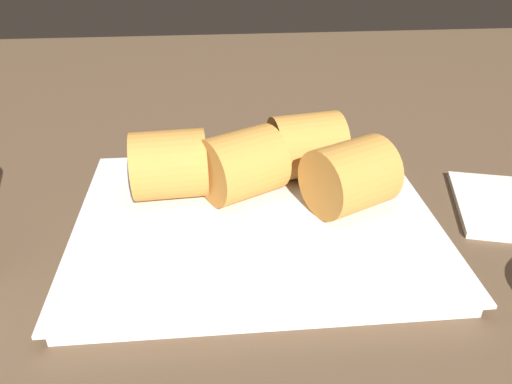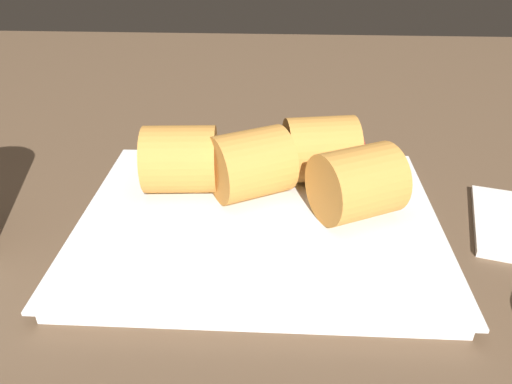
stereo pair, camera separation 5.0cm
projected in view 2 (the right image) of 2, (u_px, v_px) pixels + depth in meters
table_surface at (274, 235)px, 45.03cm from camera, size 180.00×140.00×2.00cm
serving_plate at (256, 223)px, 43.50cm from camera, size 30.71×24.61×1.50cm
roll_front_left at (359, 183)px, 41.97cm from camera, size 8.61×8.42×6.16cm
roll_front_right at (253, 163)px, 44.98cm from camera, size 8.69×8.52×6.16cm
roll_back_left at (183, 159)px, 45.64cm from camera, size 7.85×6.61×6.16cm
roll_back_right at (323, 149)px, 47.49cm from camera, size 8.08×7.16×6.16cm
spoon at (309, 135)px, 59.87cm from camera, size 16.70×9.76×1.17cm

